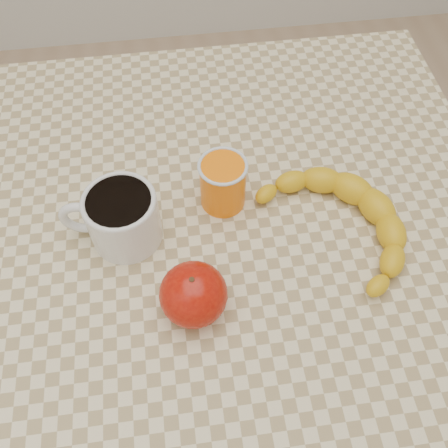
{
  "coord_description": "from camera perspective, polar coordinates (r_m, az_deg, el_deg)",
  "views": [
    {
      "loc": [
        -0.05,
        -0.37,
        1.32
      ],
      "look_at": [
        0.0,
        0.0,
        0.77
      ],
      "focal_mm": 40.0,
      "sensor_mm": 36.0,
      "label": 1
    }
  ],
  "objects": [
    {
      "name": "apple",
      "position": [
        0.59,
        -3.51,
        -8.03
      ],
      "size": [
        0.1,
        0.1,
        0.08
      ],
      "color": "#8C0A04",
      "rests_on": "table"
    },
    {
      "name": "table",
      "position": [
        0.75,
        0.0,
        -4.51
      ],
      "size": [
        0.8,
        0.8,
        0.75
      ],
      "color": "beige",
      "rests_on": "ground"
    },
    {
      "name": "coffee_mug",
      "position": [
        0.65,
        -11.73,
        0.85
      ],
      "size": [
        0.14,
        0.11,
        0.08
      ],
      "color": "silver",
      "rests_on": "table"
    },
    {
      "name": "banana",
      "position": [
        0.68,
        13.37,
        0.31
      ],
      "size": [
        0.38,
        0.4,
        0.04
      ],
      "primitive_type": null,
      "rotation": [
        0.0,
        0.0,
        0.43
      ],
      "color": "gold",
      "rests_on": "table"
    },
    {
      "name": "orange_juice_glass",
      "position": [
        0.68,
        -0.13,
        4.73
      ],
      "size": [
        0.07,
        0.07,
        0.08
      ],
      "color": "orange",
      "rests_on": "table"
    },
    {
      "name": "ground",
      "position": [
        1.37,
        0.0,
        -18.28
      ],
      "size": [
        3.0,
        3.0,
        0.0
      ],
      "primitive_type": "plane",
      "color": "tan",
      "rests_on": "ground"
    }
  ]
}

